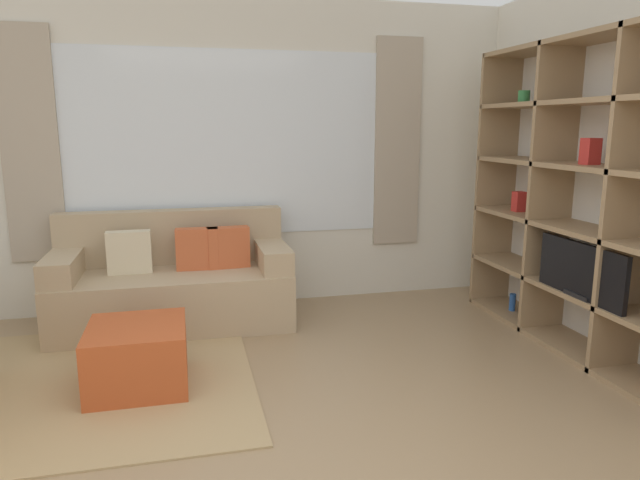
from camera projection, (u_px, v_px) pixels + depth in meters
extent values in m
cube|color=silver|center=(227.00, 156.00, 5.03)|extent=(6.31, 0.07, 2.70)
cube|color=white|center=(227.00, 144.00, 4.97)|extent=(2.81, 0.01, 1.60)
cube|color=#B2A38E|center=(30.00, 146.00, 4.59)|extent=(0.44, 0.03, 1.90)
cube|color=#B2A38E|center=(397.00, 143.00, 5.32)|extent=(0.44, 0.03, 1.90)
cube|color=silver|center=(609.00, 163.00, 4.09)|extent=(0.07, 4.35, 2.70)
cube|color=tan|center=(78.00, 384.00, 3.60)|extent=(2.17, 1.99, 0.01)
cube|color=silver|center=(610.00, 198.00, 4.03)|extent=(0.02, 2.39, 2.22)
cube|color=#997A56|center=(630.00, 206.00, 3.61)|extent=(0.40, 0.04, 2.22)
cube|color=#997A56|center=(551.00, 192.00, 4.37)|extent=(0.40, 0.04, 2.22)
cube|color=#997A56|center=(497.00, 183.00, 5.12)|extent=(0.40, 0.04, 2.22)
cube|color=#997A56|center=(573.00, 346.00, 4.20)|extent=(0.40, 2.39, 0.04)
cube|color=#997A56|center=(578.00, 290.00, 4.12)|extent=(0.40, 2.39, 0.04)
cube|color=#997A56|center=(584.00, 230.00, 4.03)|extent=(0.40, 2.39, 0.04)
cube|color=#997A56|center=(590.00, 167.00, 3.94)|extent=(0.40, 2.39, 0.04)
cube|color=#997A56|center=(596.00, 101.00, 3.86)|extent=(0.40, 2.39, 0.04)
cube|color=#997A56|center=(602.00, 35.00, 3.77)|extent=(0.40, 2.39, 0.04)
cube|color=black|center=(581.00, 271.00, 3.84)|extent=(0.04, 0.84, 0.38)
cube|color=black|center=(581.00, 295.00, 3.88)|extent=(0.10, 0.24, 0.03)
cube|color=orange|center=(578.00, 281.00, 4.09)|extent=(0.12, 0.12, 0.10)
cube|color=red|center=(519.00, 202.00, 4.76)|extent=(0.09, 0.09, 0.17)
cube|color=red|center=(590.00, 151.00, 3.90)|extent=(0.10, 0.10, 0.18)
cylinder|color=#2856A8|center=(512.00, 302.00, 4.93)|extent=(0.05, 0.05, 0.15)
cylinder|color=#388947|center=(524.00, 97.00, 4.62)|extent=(0.09, 0.09, 0.10)
cube|color=tan|center=(174.00, 299.00, 4.64)|extent=(1.87, 0.84, 0.45)
cube|color=tan|center=(172.00, 237.00, 4.87)|extent=(1.87, 0.18, 0.46)
cube|color=tan|center=(63.00, 266.00, 4.39)|extent=(0.24, 0.78, 0.19)
cube|color=tan|center=(272.00, 255.00, 4.77)|extent=(0.24, 0.78, 0.19)
cube|color=beige|center=(129.00, 252.00, 4.54)|extent=(0.34, 0.13, 0.34)
cube|color=#C65B33|center=(197.00, 249.00, 4.66)|extent=(0.35, 0.14, 0.34)
cube|color=#C65B33|center=(228.00, 247.00, 4.72)|extent=(0.35, 0.15, 0.34)
cube|color=#B74C23|center=(138.00, 356.00, 3.54)|extent=(0.59, 0.62, 0.40)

